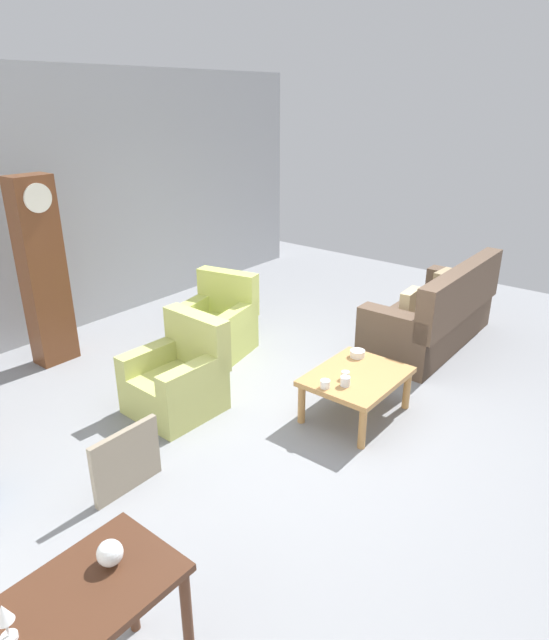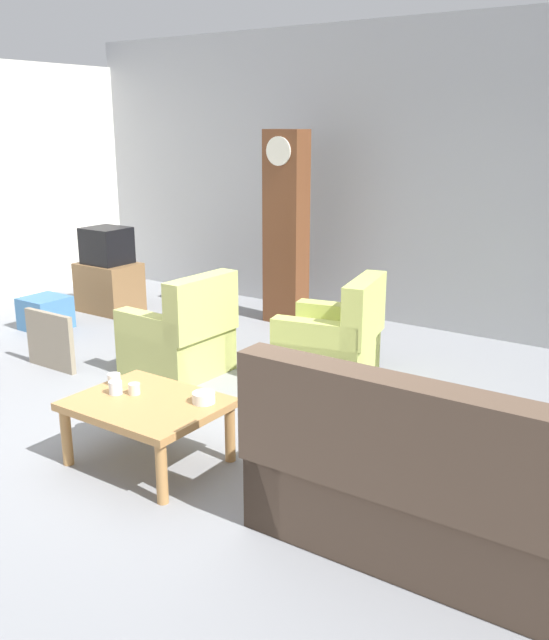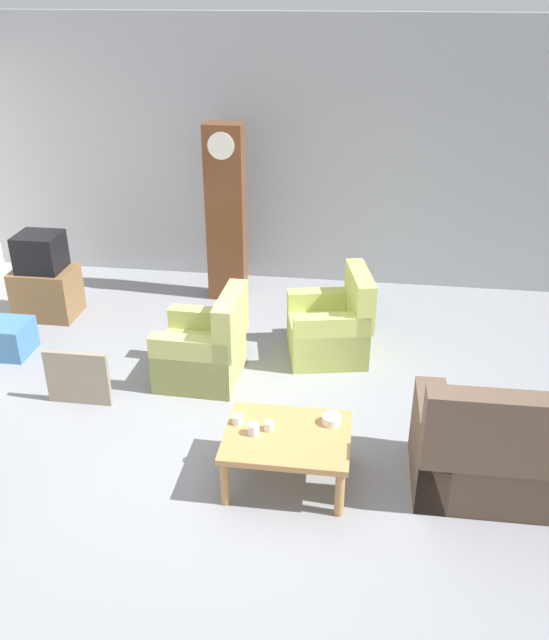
# 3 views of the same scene
# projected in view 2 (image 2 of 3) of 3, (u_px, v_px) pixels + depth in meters

# --- Properties ---
(ground_plane) EXTENTS (10.40, 10.40, 0.00)m
(ground_plane) POSITION_uv_depth(u_px,v_px,m) (163.00, 426.00, 5.14)
(ground_plane) COLOR gray
(garage_door_wall) EXTENTS (8.40, 0.16, 3.20)m
(garage_door_wall) POSITION_uv_depth(u_px,v_px,m) (386.00, 176.00, 7.55)
(garage_door_wall) COLOR #9EA0A5
(garage_door_wall) RESTS_ON ground_plane
(couch_floral) EXTENTS (2.11, 0.90, 1.04)m
(couch_floral) POSITION_uv_depth(u_px,v_px,m) (452.00, 498.00, 3.49)
(couch_floral) COLOR brown
(couch_floral) RESTS_ON ground_plane
(armchair_olive_near) EXTENTS (0.81, 0.79, 0.92)m
(armchair_olive_near) POSITION_uv_depth(u_px,v_px,m) (180.00, 340.00, 6.16)
(armchair_olive_near) COLOR #B7BC66
(armchair_olive_near) RESTS_ON ground_plane
(armchair_olive_far) EXTENTS (0.93, 0.91, 0.92)m
(armchair_olive_far) POSITION_uv_depth(u_px,v_px,m) (333.00, 346.00, 6.01)
(armchair_olive_far) COLOR #BCC761
(armchair_olive_far) RESTS_ON ground_plane
(coffee_table_wood) EXTENTS (0.96, 0.76, 0.44)m
(coffee_table_wood) POSITION_uv_depth(u_px,v_px,m) (147.00, 410.00, 4.50)
(coffee_table_wood) COLOR #B27F47
(coffee_table_wood) RESTS_ON ground_plane
(grandfather_clock) EXTENTS (0.44, 0.30, 2.10)m
(grandfather_clock) POSITION_uv_depth(u_px,v_px,m) (286.00, 228.00, 7.56)
(grandfather_clock) COLOR brown
(grandfather_clock) RESTS_ON ground_plane
(tv_stand_cabinet) EXTENTS (0.68, 0.52, 0.58)m
(tv_stand_cabinet) POSITION_uv_depth(u_px,v_px,m) (110.00, 287.00, 8.20)
(tv_stand_cabinet) COLOR brown
(tv_stand_cabinet) RESTS_ON ground_plane
(tv_crt) EXTENTS (0.48, 0.44, 0.42)m
(tv_crt) POSITION_uv_depth(u_px,v_px,m) (107.00, 246.00, 8.07)
(tv_crt) COLOR black
(tv_crt) RESTS_ON tv_stand_cabinet
(framed_picture_leaning) EXTENTS (0.60, 0.05, 0.53)m
(framed_picture_leaning) POSITION_uv_depth(u_px,v_px,m) (50.00, 341.00, 6.28)
(framed_picture_leaning) COLOR gray
(framed_picture_leaning) RESTS_ON ground_plane
(storage_box_blue) EXTENTS (0.44, 0.44, 0.35)m
(storage_box_blue) POSITION_uv_depth(u_px,v_px,m) (46.00, 313.00, 7.52)
(storage_box_blue) COLOR teal
(storage_box_blue) RESTS_ON ground_plane
(cup_white_porcelain) EXTENTS (0.09, 0.09, 0.07)m
(cup_white_porcelain) POSITION_uv_depth(u_px,v_px,m) (114.00, 379.00, 4.76)
(cup_white_porcelain) COLOR white
(cup_white_porcelain) RESTS_ON coffee_table_wood
(cup_blue_rimmed) EXTENTS (0.09, 0.09, 0.09)m
(cup_blue_rimmed) POSITION_uv_depth(u_px,v_px,m) (116.00, 388.00, 4.58)
(cup_blue_rimmed) COLOR silver
(cup_blue_rimmed) RESTS_ON coffee_table_wood
(cup_cream_tall) EXTENTS (0.08, 0.08, 0.07)m
(cup_cream_tall) POSITION_uv_depth(u_px,v_px,m) (134.00, 389.00, 4.58)
(cup_cream_tall) COLOR beige
(cup_cream_tall) RESTS_ON coffee_table_wood
(bowl_white_stacked) EXTENTS (0.15, 0.15, 0.07)m
(bowl_white_stacked) POSITION_uv_depth(u_px,v_px,m) (204.00, 398.00, 4.44)
(bowl_white_stacked) COLOR white
(bowl_white_stacked) RESTS_ON coffee_table_wood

